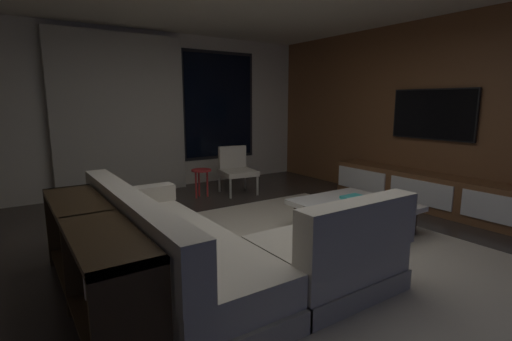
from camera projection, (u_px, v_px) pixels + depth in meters
The scene contains 12 objects.
floor at pixel (278, 256), 3.77m from camera, with size 9.20×9.20×0.00m, color #332B26.
back_wall_with_window at pixel (148, 113), 6.44m from camera, with size 6.60×0.30×2.70m.
media_wall at pixel (454, 115), 5.21m from camera, with size 0.12×7.80×2.70m.
area_rug at pixel (311, 251), 3.88m from camera, with size 3.20×3.80×0.01m, color beige.
sectional_couch at pixel (212, 251), 3.15m from camera, with size 1.98×2.50×0.82m.
coffee_table at pixel (353, 217), 4.42m from camera, with size 1.16×1.16×0.36m.
book_stack_on_coffee_table at pixel (354, 199), 4.44m from camera, with size 0.28×0.21×0.07m.
accent_chair_near_window at pixel (236, 167), 6.33m from camera, with size 0.61×0.63×0.78m.
side_stool at pixel (201, 175), 6.01m from camera, with size 0.32×0.32×0.46m.
media_console at pixel (432, 193), 5.29m from camera, with size 0.46×3.10×0.52m.
mounted_tv at pixel (433, 114), 5.36m from camera, with size 0.05×1.25×0.72m.
console_table_behind_couch at pixel (92, 256), 2.73m from camera, with size 0.40×2.10×0.74m.
Camera 1 is at (-2.18, -2.82, 1.52)m, focal length 26.31 mm.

